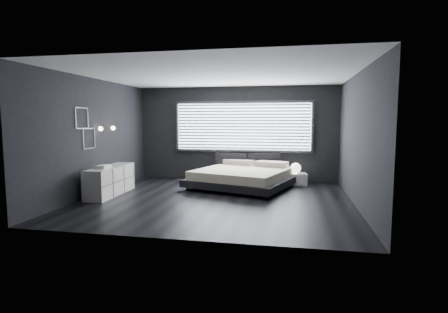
# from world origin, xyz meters

# --- Properties ---
(room) EXTENTS (6.04, 6.00, 2.80)m
(room) POSITION_xyz_m (0.00, 0.00, 1.40)
(room) COLOR black
(room) RESTS_ON ground
(window) EXTENTS (4.14, 0.09, 1.52)m
(window) POSITION_xyz_m (0.20, 2.70, 1.61)
(window) COLOR white
(window) RESTS_ON ground
(headboard) EXTENTS (1.96, 0.16, 0.52)m
(headboard) POSITION_xyz_m (0.36, 2.64, 0.57)
(headboard) COLOR black
(headboard) RESTS_ON ground
(sconce_near) EXTENTS (0.18, 0.11, 0.11)m
(sconce_near) POSITION_xyz_m (-2.88, 0.05, 1.60)
(sconce_near) COLOR silver
(sconce_near) RESTS_ON ground
(sconce_far) EXTENTS (0.18, 0.11, 0.11)m
(sconce_far) POSITION_xyz_m (-2.88, 0.65, 1.60)
(sconce_far) COLOR silver
(sconce_far) RESTS_ON ground
(wall_art_upper) EXTENTS (0.01, 0.48, 0.48)m
(wall_art_upper) POSITION_xyz_m (-2.98, -0.55, 1.85)
(wall_art_upper) COLOR #47474C
(wall_art_upper) RESTS_ON ground
(wall_art_lower) EXTENTS (0.01, 0.48, 0.48)m
(wall_art_lower) POSITION_xyz_m (-2.98, -0.30, 1.38)
(wall_art_lower) COLOR #47474C
(wall_art_lower) RESTS_ON ground
(bed) EXTENTS (3.05, 2.97, 0.64)m
(bed) POSITION_xyz_m (0.38, 1.59, 0.30)
(bed) COLOR black
(bed) RESTS_ON ground
(nightstand) EXTENTS (0.61, 0.53, 0.33)m
(nightstand) POSITION_xyz_m (1.80, 2.23, 0.16)
(nightstand) COLOR white
(nightstand) RESTS_ON ground
(orb_lamp) EXTENTS (0.29, 0.29, 0.29)m
(orb_lamp) POSITION_xyz_m (1.78, 2.19, 0.47)
(orb_lamp) COLOR white
(orb_lamp) RESTS_ON nightstand
(dresser) EXTENTS (0.54, 1.74, 0.69)m
(dresser) POSITION_xyz_m (-2.65, 0.01, 0.35)
(dresser) COLOR white
(dresser) RESTS_ON ground
(book_stack) EXTENTS (0.28, 0.36, 0.07)m
(book_stack) POSITION_xyz_m (-2.66, -0.28, 0.72)
(book_stack) COLOR white
(book_stack) RESTS_ON dresser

